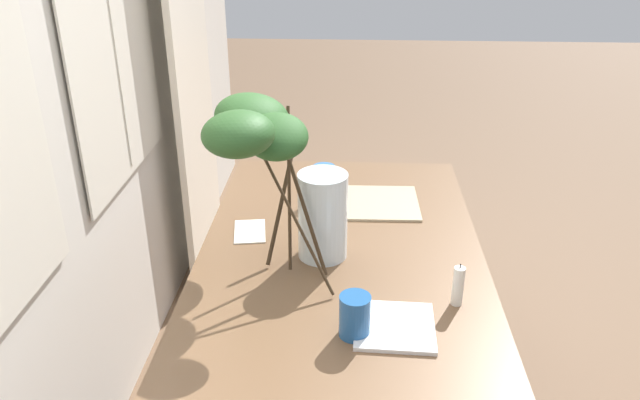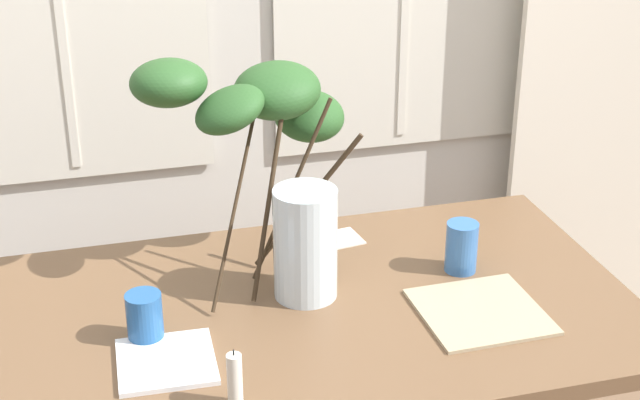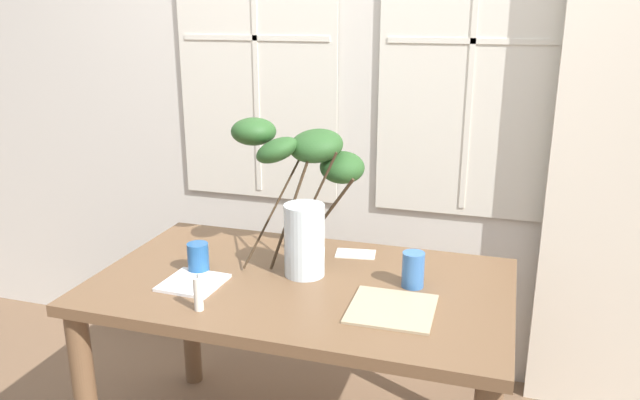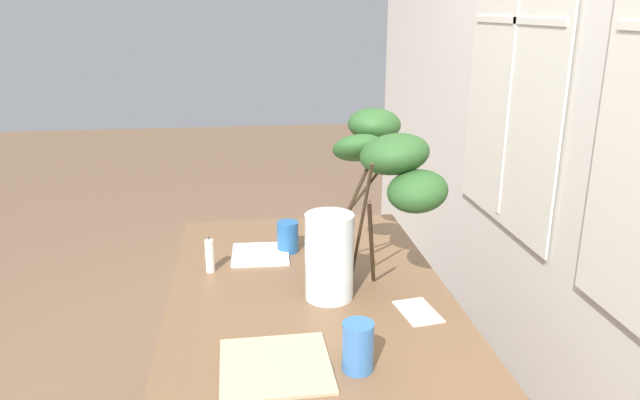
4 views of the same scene
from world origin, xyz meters
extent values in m
cube|color=silver|center=(1.14, 0.71, 1.13)|extent=(0.60, 0.03, 2.25)
cube|color=brown|center=(0.00, 0.00, 0.75)|extent=(1.48, 0.87, 0.04)
cylinder|color=brown|center=(0.68, 0.38, 0.37)|extent=(0.08, 0.08, 0.73)
cylinder|color=silver|center=(-0.01, 0.06, 0.91)|extent=(0.15, 0.15, 0.27)
cylinder|color=silver|center=(-0.01, 0.06, 0.82)|extent=(0.13, 0.13, 0.09)
cylinder|color=#382819|center=(0.03, 0.18, 0.96)|extent=(0.25, 0.09, 0.35)
ellipsoid|color=#285123|center=(0.07, 0.30, 1.13)|extent=(0.22, 0.23, 0.15)
cylinder|color=#382819|center=(-0.14, 0.15, 1.02)|extent=(0.20, 0.28, 0.48)
ellipsoid|color=#285123|center=(-0.27, 0.24, 1.26)|extent=(0.24, 0.25, 0.11)
cylinder|color=#382819|center=(-0.01, 0.15, 1.00)|extent=(0.20, 0.03, 0.44)
ellipsoid|color=#285123|center=(-0.02, 0.25, 1.22)|extent=(0.23, 0.23, 0.16)
cylinder|color=#382819|center=(-0.08, 0.11, 1.00)|extent=(0.13, 0.16, 0.43)
ellipsoid|color=#285123|center=(-0.15, 0.17, 1.21)|extent=(0.24, 0.23, 0.16)
cylinder|color=#235693|center=(-0.39, -0.04, 0.83)|extent=(0.08, 0.08, 0.11)
cylinder|color=#386BAD|center=(0.39, 0.07, 0.84)|extent=(0.08, 0.08, 0.13)
cube|color=white|center=(-0.36, -0.14, 0.78)|extent=(0.21, 0.21, 0.01)
cube|color=tan|center=(0.36, -0.13, 0.78)|extent=(0.28, 0.28, 0.01)
cube|color=silver|center=(0.13, 0.30, 0.78)|extent=(0.17, 0.12, 0.00)
cylinder|color=silver|center=(-0.24, -0.32, 0.83)|extent=(0.03, 0.03, 0.11)
cylinder|color=black|center=(-0.24, -0.32, 0.89)|extent=(0.00, 0.00, 0.01)
camera|label=1|loc=(-1.65, -0.02, 1.76)|focal=35.11mm
camera|label=2|loc=(-0.49, -1.84, 1.93)|focal=54.07mm
camera|label=3|loc=(0.68, -1.94, 1.71)|focal=34.99mm
camera|label=4|loc=(1.66, -0.19, 1.62)|focal=33.83mm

